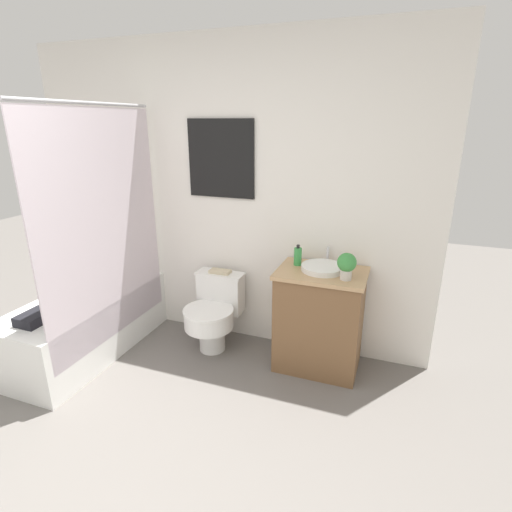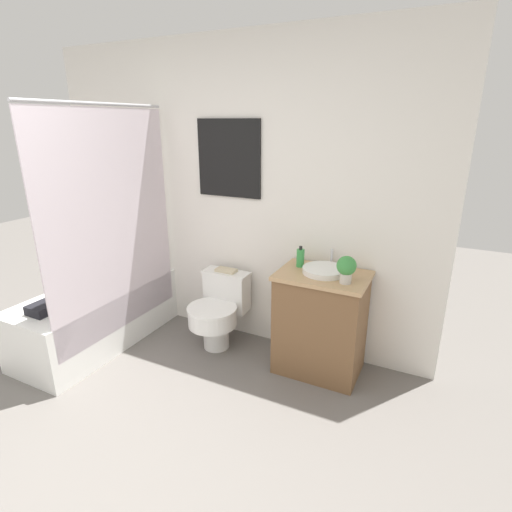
{
  "view_description": "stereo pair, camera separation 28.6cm",
  "coord_description": "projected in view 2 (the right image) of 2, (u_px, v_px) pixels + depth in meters",
  "views": [
    {
      "loc": [
        1.42,
        -0.79,
        1.86
      ],
      "look_at": [
        0.47,
        1.76,
        0.93
      ],
      "focal_mm": 28.0,
      "sensor_mm": 36.0,
      "label": 1
    },
    {
      "loc": [
        1.68,
        -0.67,
        1.86
      ],
      "look_at": [
        0.47,
        1.76,
        0.93
      ],
      "focal_mm": 28.0,
      "sensor_mm": 36.0,
      "label": 2
    }
  ],
  "objects": [
    {
      "name": "sink",
      "position": [
        324.0,
        270.0,
        2.91
      ],
      "size": [
        0.32,
        0.35,
        0.13
      ],
      "color": "white",
      "rests_on": "vanity"
    },
    {
      "name": "toilet",
      "position": [
        219.0,
        310.0,
        3.4
      ],
      "size": [
        0.42,
        0.54,
        0.63
      ],
      "color": "white",
      "rests_on": "ground_plane"
    },
    {
      "name": "soap_bottle",
      "position": [
        300.0,
        258.0,
        3.02
      ],
      "size": [
        0.06,
        0.06,
        0.16
      ],
      "color": "green",
      "rests_on": "vanity"
    },
    {
      "name": "potted_plant",
      "position": [
        346.0,
        268.0,
        2.7
      ],
      "size": [
        0.13,
        0.13,
        0.19
      ],
      "color": "beige",
      "rests_on": "vanity"
    },
    {
      "name": "shower_area",
      "position": [
        98.0,
        311.0,
        3.44
      ],
      "size": [
        0.62,
        1.4,
        1.98
      ],
      "color": "white",
      "rests_on": "ground_plane"
    },
    {
      "name": "book_on_tank",
      "position": [
        226.0,
        270.0,
        3.42
      ],
      "size": [
        0.18,
        0.1,
        0.02
      ],
      "color": "beige",
      "rests_on": "toilet"
    },
    {
      "name": "vanity",
      "position": [
        320.0,
        323.0,
        3.02
      ],
      "size": [
        0.66,
        0.46,
        0.8
      ],
      "color": "brown",
      "rests_on": "ground_plane"
    },
    {
      "name": "wall_back",
      "position": [
        231.0,
        196.0,
        3.36
      ],
      "size": [
        3.5,
        0.07,
        2.5
      ],
      "color": "white",
      "rests_on": "ground_plane"
    }
  ]
}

